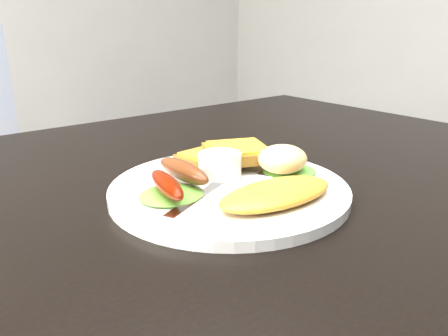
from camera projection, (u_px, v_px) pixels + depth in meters
dining_table at (195, 184)px, 0.64m from camera, size 1.20×0.80×0.04m
person at (156, 59)px, 1.30m from camera, size 0.71×0.58×1.69m
plate at (229, 190)px, 0.54m from camera, size 0.30×0.30×0.01m
lettuce_left at (172, 194)px, 0.50m from camera, size 0.08×0.07×0.01m
lettuce_right at (289, 171)px, 0.58m from camera, size 0.09×0.08×0.01m
omelette at (277, 193)px, 0.49m from camera, size 0.16×0.08×0.02m
sausage_a at (167, 184)px, 0.49m from camera, size 0.04×0.09×0.02m
sausage_b at (183, 171)px, 0.53m from camera, size 0.02×0.10×0.02m
ramekin at (220, 165)px, 0.56m from camera, size 0.07×0.07×0.03m
toast_a at (213, 159)px, 0.62m from camera, size 0.09×0.09×0.01m
toast_b at (238, 153)px, 0.61m from camera, size 0.11×0.11×0.01m
potato_salad at (282, 159)px, 0.57m from camera, size 0.08×0.08×0.04m
fork at (208, 191)px, 0.52m from camera, size 0.16×0.08×0.00m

